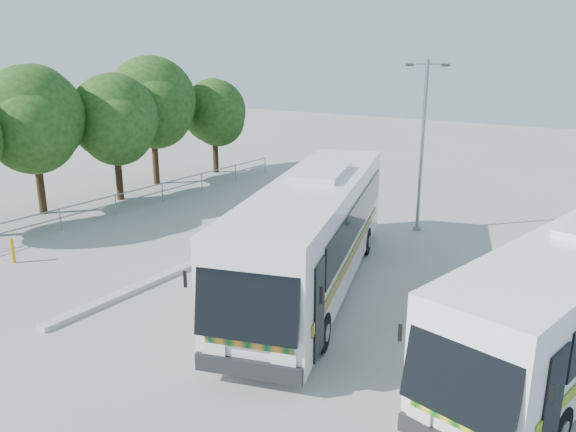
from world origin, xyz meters
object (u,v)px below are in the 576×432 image
Objects in this scene: tree_far_b at (33,118)px; tree_far_d at (153,101)px; bollard at (13,251)px; tree_far_e at (215,112)px; coach_main at (314,230)px; tree_far_c at (115,118)px; lamppost at (423,139)px.

tree_far_d is (-0.30, 7.60, 0.25)m from tree_far_b.
tree_far_d is 14.01m from bollard.
tree_far_e is 0.46× the size of coach_main.
tree_far_d reaches higher than tree_far_e.
tree_far_c is at bearing 145.85° from coach_main.
tree_far_e is (0.39, 12.10, -0.68)m from tree_far_b.
tree_far_d is (-1.19, 3.70, 0.56)m from tree_far_c.
lamppost is (0.54, 7.73, 2.03)m from coach_main.
tree_far_d is at bearing 113.78° from bollard.
tree_far_b is 7.97m from bollard.
tree_far_e is at bearing 105.68° from bollard.
lamppost reaches higher than coach_main.
bollard is (-10.76, -12.02, -3.49)m from lamppost.
tree_far_c reaches higher than tree_far_e.
tree_far_d is 7.78× the size of bollard.
tree_far_e is at bearing 122.35° from coach_main.
tree_far_b is 0.54× the size of coach_main.
tree_far_c is 6.88× the size of bollard.
lamppost reaches higher than tree_far_c.
tree_far_b is at bearing -102.91° from tree_far_c.
coach_main is at bearing 22.78° from bollard.
tree_far_e is 17.66m from bollard.
tree_far_c is 15.18m from coach_main.
tree_far_b reaches higher than coach_main.
tree_far_e is 16.14m from lamppost.
tree_far_e is 19.49m from coach_main.
tree_far_b is at bearing -87.77° from tree_far_d.
coach_main is (14.40, -4.19, -2.33)m from tree_far_c.
tree_far_d reaches higher than tree_far_b.
tree_far_b is 0.97× the size of lamppost.
coach_main is at bearing -106.33° from lamppost.
tree_far_c is at bearing 77.09° from tree_far_b.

